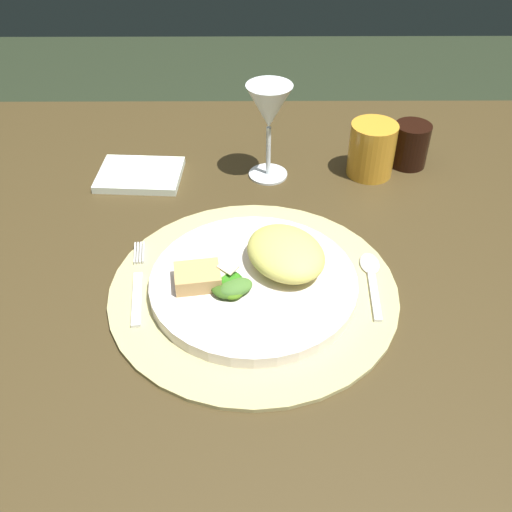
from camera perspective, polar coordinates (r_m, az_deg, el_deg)
ground_plane at (r=1.45m, az=-0.12°, el=-22.81°), size 6.00×6.00×0.00m
dining_table at (r=0.94m, az=-0.17°, el=-5.08°), size 1.49×0.98×0.75m
placemat at (r=0.78m, az=0.02°, el=-3.30°), size 0.39×0.39×0.01m
dinner_plate at (r=0.78m, az=0.02°, el=-2.66°), size 0.28×0.28×0.02m
pasta_serving at (r=0.78m, az=2.99°, el=0.30°), size 0.14×0.15×0.04m
salad_greens at (r=0.75m, az=-2.56°, el=-2.75°), size 0.07×0.06×0.03m
bread_piece at (r=0.76m, az=-5.66°, el=-2.05°), size 0.06×0.05×0.02m
fork at (r=0.80m, az=-11.40°, el=-2.86°), size 0.03×0.17×0.00m
spoon at (r=0.82m, az=11.24°, el=-1.66°), size 0.03×0.13×0.01m
napkin at (r=1.03m, az=-11.19°, el=7.79°), size 0.15×0.11×0.01m
wine_glass at (r=0.96m, az=1.34°, el=14.02°), size 0.07×0.07×0.16m
amber_tumbler at (r=1.02m, az=11.29°, el=10.15°), size 0.08×0.08×0.09m
dark_tumbler at (r=1.06m, az=14.88°, el=10.43°), size 0.06×0.06×0.08m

